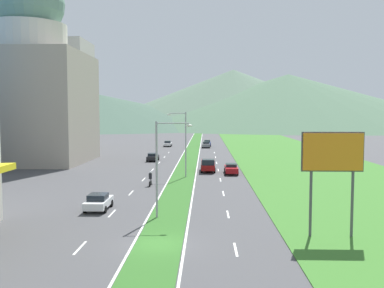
{
  "coord_description": "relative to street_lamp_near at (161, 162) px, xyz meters",
  "views": [
    {
      "loc": [
        3.13,
        -27.96,
        8.85
      ],
      "look_at": [
        0.88,
        42.5,
        3.68
      ],
      "focal_mm": 39.93,
      "sensor_mm": 36.0,
      "label": 1
    }
  ],
  "objects": [
    {
      "name": "car_5",
      "position": [
        4.15,
        77.62,
        -3.95
      ],
      "size": [
        1.91,
        4.05,
        1.61
      ],
      "rotation": [
        0.0,
        0.0,
        -1.57
      ],
      "color": "navy",
      "rests_on": "ground_plane"
    },
    {
      "name": "car_1",
      "position": [
        -6.08,
        2.91,
        -4.01
      ],
      "size": [
        2.02,
        4.19,
        1.48
      ],
      "rotation": [
        0.0,
        0.0,
        1.57
      ],
      "color": "silver",
      "rests_on": "ground_plane"
    },
    {
      "name": "edge_line_median_left",
      "position": [
        -1.18,
        52.72,
        -4.76
      ],
      "size": [
        0.16,
        240.0,
        0.01
      ],
      "primitive_type": "cube",
      "color": "silver",
      "rests_on": "ground_plane"
    },
    {
      "name": "car_3",
      "position": [
        -6.23,
        76.35,
        -4.01
      ],
      "size": [
        1.98,
        4.59,
        1.49
      ],
      "rotation": [
        0.0,
        0.0,
        1.57
      ],
      "color": "silver",
      "rests_on": "ground_plane"
    },
    {
      "name": "midrise_colored",
      "position": [
        -32.18,
        70.78,
        8.53
      ],
      "size": [
        13.3,
        13.3,
        26.58
      ],
      "primitive_type": "cube",
      "color": "#B7B2A8",
      "rests_on": "ground_plane"
    },
    {
      "name": "ground_plane",
      "position": [
        0.57,
        -7.28,
        -4.76
      ],
      "size": [
        600.0,
        600.0,
        0.0
      ],
      "primitive_type": "plane",
      "color": "#424244"
    },
    {
      "name": "hill_far_left",
      "position": [
        -63.68,
        231.9,
        5.42
      ],
      "size": [
        195.66,
        195.66,
        20.37
      ],
      "primitive_type": "cone",
      "color": "#3D5647",
      "rests_on": "ground_plane"
    },
    {
      "name": "car_6",
      "position": [
        -6.0,
        42.55,
        -4.02
      ],
      "size": [
        2.02,
        4.37,
        1.46
      ],
      "rotation": [
        0.0,
        0.0,
        1.57
      ],
      "color": "black",
      "rests_on": "ground_plane"
    },
    {
      "name": "lane_dash_left_9",
      "position": [
        -4.53,
        59.11,
        -4.76
      ],
      "size": [
        0.16,
        2.8,
        0.01
      ],
      "primitive_type": "cube",
      "color": "silver",
      "rests_on": "ground_plane"
    },
    {
      "name": "car_4",
      "position": [
        7.43,
        26.4,
        -4.0
      ],
      "size": [
        1.92,
        4.76,
        1.46
      ],
      "rotation": [
        0.0,
        0.0,
        -1.57
      ],
      "color": "maroon",
      "rests_on": "ground_plane"
    },
    {
      "name": "grass_median",
      "position": [
        0.57,
        52.72,
        -4.73
      ],
      "size": [
        3.2,
        240.0,
        0.06
      ],
      "primitive_type": "cube",
      "color": "#2D6023",
      "rests_on": "ground_plane"
    },
    {
      "name": "lane_dash_left_4",
      "position": [
        -4.53,
        11.12,
        -4.76
      ],
      "size": [
        0.16,
        2.8,
        0.01
      ],
      "primitive_type": "cube",
      "color": "silver",
      "rests_on": "ground_plane"
    },
    {
      "name": "motorcycle_rider",
      "position": [
        -2.97,
        15.79,
        -4.02
      ],
      "size": [
        0.36,
        2.0,
        1.8
      ],
      "rotation": [
        0.0,
        0.0,
        1.57
      ],
      "color": "black",
      "rests_on": "ground_plane"
    },
    {
      "name": "hill_far_right",
      "position": [
        56.86,
        242.7,
        12.0
      ],
      "size": [
        223.59,
        223.59,
        33.53
      ],
      "primitive_type": "cone",
      "color": "#47664C",
      "rests_on": "ground_plane"
    },
    {
      "name": "car_2",
      "position": [
        3.86,
        72.73,
        -4.0
      ],
      "size": [
        2.04,
        4.2,
        1.48
      ],
      "rotation": [
        0.0,
        0.0,
        -1.57
      ],
      "color": "slate",
      "rests_on": "ground_plane"
    },
    {
      "name": "lane_dash_left_7",
      "position": [
        -4.53,
        39.91,
        -4.76
      ],
      "size": [
        0.16,
        2.8,
        0.01
      ],
      "primitive_type": "cube",
      "color": "silver",
      "rests_on": "ground_plane"
    },
    {
      "name": "lane_dash_right_3",
      "position": [
        5.67,
        1.52,
        -4.76
      ],
      "size": [
        0.16,
        2.8,
        0.01
      ],
      "primitive_type": "cube",
      "color": "silver",
      "rests_on": "ground_plane"
    },
    {
      "name": "domed_building",
      "position": [
        -27.39,
        40.06,
        9.36
      ],
      "size": [
        19.55,
        19.55,
        34.24
      ],
      "color": "#9E9384",
      "rests_on": "ground_plane"
    },
    {
      "name": "lane_dash_right_2",
      "position": [
        5.67,
        -8.08,
        -4.76
      ],
      "size": [
        0.16,
        2.8,
        0.01
      ],
      "primitive_type": "cube",
      "color": "silver",
      "rests_on": "ground_plane"
    },
    {
      "name": "street_lamp_near",
      "position": [
        0.0,
        0.0,
        0.0
      ],
      "size": [
        3.1,
        0.29,
        8.14
      ],
      "color": "#99999E",
      "rests_on": "ground_plane"
    },
    {
      "name": "billboard_roadside",
      "position": [
        12.65,
        -5.1,
        0.89
      ],
      "size": [
        4.38,
        0.28,
        7.52
      ],
      "color": "#4C4C51",
      "rests_on": "ground_plane"
    },
    {
      "name": "lane_dash_right_8",
      "position": [
        5.67,
        49.51,
        -4.76
      ],
      "size": [
        0.16,
        2.8,
        0.01
      ],
      "primitive_type": "cube",
      "color": "silver",
      "rests_on": "ground_plane"
    },
    {
      "name": "hill_far_center",
      "position": [
        22.61,
        261.55,
        14.46
      ],
      "size": [
        198.19,
        198.19,
        38.45
      ],
      "primitive_type": "cone",
      "color": "#516B56",
      "rests_on": "ground_plane"
    },
    {
      "name": "grass_verge_right",
      "position": [
        21.17,
        52.72,
        -4.73
      ],
      "size": [
        24.0,
        240.0,
        0.06
      ],
      "primitive_type": "cube",
      "color": "#387028",
      "rests_on": "ground_plane"
    },
    {
      "name": "edge_line_median_right",
      "position": [
        2.32,
        52.72,
        -4.76
      ],
      "size": [
        0.16,
        240.0,
        0.01
      ],
      "primitive_type": "cube",
      "color": "silver",
      "rests_on": "ground_plane"
    },
    {
      "name": "lane_dash_left_6",
      "position": [
        -4.53,
        30.31,
        -4.76
      ],
      "size": [
        0.16,
        2.8,
        0.01
      ],
      "primitive_type": "cube",
      "color": "silver",
      "rests_on": "ground_plane"
    },
    {
      "name": "lane_dash_left_5",
      "position": [
        -4.53,
        20.72,
        -4.76
      ],
      "size": [
        0.16,
        2.8,
        0.01
      ],
      "primitive_type": "cube",
      "color": "silver",
      "rests_on": "ground_plane"
    },
    {
      "name": "street_lamp_mid",
      "position": [
        0.72,
        22.75,
        0.37
      ],
      "size": [
        2.61,
        0.28,
        8.94
      ],
      "color": "#99999E",
      "rests_on": "ground_plane"
    },
    {
      "name": "lane_dash_right_5",
      "position": [
        5.67,
        20.72,
        -4.76
      ],
      "size": [
        0.16,
        2.8,
        0.01
      ],
      "primitive_type": "cube",
      "color": "silver",
      "rests_on": "ground_plane"
    },
    {
      "name": "lane_dash_right_4",
      "position": [
        5.67,
        11.12,
        -4.76
      ],
      "size": [
        0.16,
        2.8,
        0.01
      ],
      "primitive_type": "cube",
      "color": "silver",
      "rests_on": "ground_plane"
    },
    {
      "name": "lane_dash_left_8",
      "position": [
        -4.53,
        49.51,
        -4.76
      ],
      "size": [
        0.16,
        2.8,
        0.01
      ],
      "primitive_type": "cube",
      "color": "silver",
      "rests_on": "ground_plane"
    },
    {
      "name": "lane_dash_right_9",
      "position": [
        5.67,
        59.11,
        -4.76
      ],
      "size": [
        0.16,
        2.8,
        0.01
      ],
      "primitive_type": "cube",
      "color": "silver",
      "rests_on": "ground_plane"
    },
    {
      "name": "pickup_truck_0",
      "position": [
        4.08,
        28.51,
        -3.78
      ],
      "size": [
        2.18,
        5.4,
        2.0
      ],
      "rotation": [
        0.0,
        0.0,
        -1.57
      ],
      "color": "maroon",
      "rests_on": "ground_plane"
    },
    {
      "name": "lane_dash_left_2",
      "position": [
        -4.53,
        -8.08,
        -4.76
      ],
      "size": [
        0.16,
        2.8,
        0.01
      ],
      "primitive_type": "cube",
      "color": "silver",
      "rests_on": "ground_plane"
    },
    {
      "name": "lane_dash_right_7",
      "position": [
        5.67,
        39.91,
        -4.76
      ],
      "size": [
        0.16,
        2.8,
        0.01
      ],
      "primitive_type": "cube",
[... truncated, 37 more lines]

